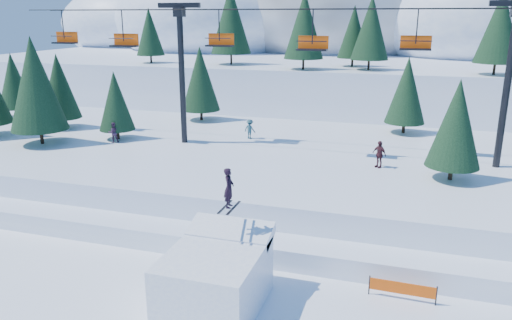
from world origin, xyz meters
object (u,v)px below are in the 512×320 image
(jump_kicker, at_px, (216,276))
(banner_near, at_px, (402,288))
(chairlift, at_px, (311,55))
(banner_far, at_px, (422,266))

(jump_kicker, height_order, banner_near, jump_kicker)
(chairlift, relative_size, banner_far, 17.12)
(banner_near, relative_size, banner_far, 1.06)
(jump_kicker, relative_size, banner_far, 2.13)
(banner_near, height_order, banner_far, same)
(chairlift, distance_m, banner_far, 16.51)
(banner_near, bearing_deg, chairlift, 116.80)
(jump_kicker, xyz_separation_m, banner_far, (8.35, 5.16, -0.85))
(chairlift, bearing_deg, banner_far, -55.82)
(chairlift, height_order, banner_near, chairlift)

